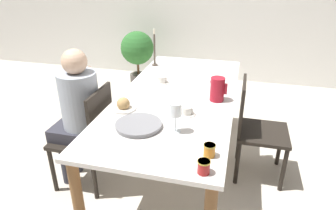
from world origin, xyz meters
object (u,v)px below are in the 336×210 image
Objects in this scene: chair_person_side at (89,135)px; serving_tray at (139,125)px; teacup_across at (162,80)px; candlestick_tall at (155,51)px; chair_opposite at (255,127)px; jam_jar_red at (204,166)px; bread_plate at (123,105)px; red_pitcher at (217,89)px; person_seated at (77,108)px; jam_jar_amber at (209,150)px; potted_plant at (137,50)px; wine_glass_water at (176,111)px; teacup_near_person at (186,111)px.

chair_person_side reaches higher than serving_tray.
teacup_across is 0.35× the size of candlestick_tall.
chair_opposite is 11.69× the size of jam_jar_red.
chair_person_side is 0.45m from bread_plate.
red_pitcher is 2.54× the size of jam_jar_red.
person_seated reaches higher than jam_jar_red.
bread_plate is (-0.14, -0.58, 0.01)m from teacup_across.
jam_jar_amber is at bearing -23.13° from serving_tray.
chair_person_side is 1.22m from jam_jar_red.
potted_plant is (-0.32, 2.31, -0.17)m from person_seated.
bread_plate is 0.91m from jam_jar_red.
person_seated is at bearing 156.75° from serving_tray.
jam_jar_red is at bearing -41.17° from bread_plate.
red_pitcher is at bearing -66.20° from chair_opposite.
chair_opposite is at bearing -72.54° from person_seated.
jam_jar_red is (-0.01, -0.16, 0.00)m from jam_jar_amber.
person_seated is at bearing 150.05° from jam_jar_red.
teacup_near_person is (0.02, 0.26, -0.12)m from wine_glass_water.
teacup_near_person is at bearing -62.54° from potted_plant.
serving_tray is (0.06, -0.81, -0.01)m from teacup_across.
chair_person_side is 11.69× the size of jam_jar_red.
teacup_across is at bearing 121.06° from teacup_near_person.
wine_glass_water is 0.25× the size of potted_plant.
chair_opposite is 4.60× the size of red_pitcher.
chair_opposite is at bearing -28.83° from candlestick_tall.
teacup_across and potted_plant have the same top height.
jam_jar_amber reaches higher than teacup_near_person.
teacup_near_person is at bearing -122.01° from red_pitcher.
person_seated is 1.26m from jam_jar_red.
teacup_near_person is 0.66m from jam_jar_red.
serving_tray is (0.52, -0.23, 0.30)m from chair_person_side.
wine_glass_water is 0.88m from teacup_across.
candlestick_tall is (-0.72, 0.73, 0.06)m from red_pitcher.
person_seated is (-1.39, -0.44, 0.22)m from chair_opposite.
chair_opposite reaches higher than teacup_across.
jam_jar_red is (0.21, -0.63, 0.01)m from teacup_near_person.
teacup_across is at bearing -97.45° from chair_opposite.
serving_tray is at bearing -78.16° from candlestick_tall.
person_seated is 2.34m from potted_plant.
teacup_near_person is 0.47m from bread_plate.
jam_jar_amber is (0.22, -0.47, 0.01)m from teacup_near_person.
chair_person_side is 0.91m from wine_glass_water.
jam_jar_red is 1.82m from candlestick_tall.
person_seated is 1.11m from red_pitcher.
bread_plate is (-0.98, -0.47, 0.31)m from chair_opposite.
bread_plate reaches higher than jam_jar_amber.
person_seated is 15.70× the size of jam_jar_red.
wine_glass_water is 0.28m from serving_tray.
potted_plant is at bearing 116.28° from teacup_across.
chair_opposite is at bearing 40.62° from teacup_near_person.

